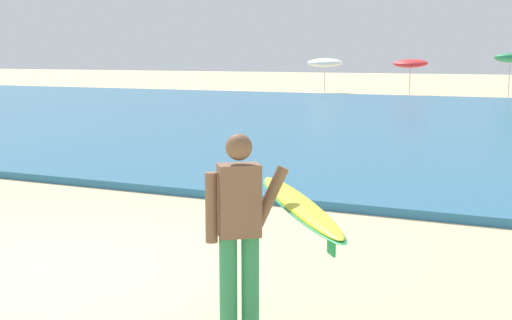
# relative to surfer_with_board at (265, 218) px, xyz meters

# --- Properties ---
(ground_plane) EXTENTS (160.00, 160.00, 0.00)m
(ground_plane) POSITION_rel_surfer_with_board_xyz_m (-2.85, 0.49, -1.02)
(ground_plane) COLOR beige
(sea) EXTENTS (120.00, 28.00, 0.14)m
(sea) POSITION_rel_surfer_with_board_xyz_m (-2.85, 18.68, -0.95)
(sea) COLOR teal
(sea) RESTS_ON ground
(surfer_with_board) EXTENTS (1.61, 2.01, 1.73)m
(surfer_with_board) POSITION_rel_surfer_with_board_xyz_m (0.00, 0.00, 0.00)
(surfer_with_board) COLOR #338E56
(surfer_with_board) RESTS_ON ground
(beach_umbrella_0) EXTENTS (2.19, 2.20, 2.15)m
(beach_umbrella_0) POSITION_rel_surfer_with_board_xyz_m (-11.81, 35.56, 0.82)
(beach_umbrella_0) COLOR beige
(beach_umbrella_0) RESTS_ON ground
(beach_umbrella_1) EXTENTS (2.02, 2.05, 2.15)m
(beach_umbrella_1) POSITION_rel_surfer_with_board_xyz_m (-6.48, 35.28, 0.81)
(beach_umbrella_1) COLOR beige
(beach_umbrella_1) RESTS_ON ground
(beach_umbrella_2) EXTENTS (1.72, 1.75, 2.49)m
(beach_umbrella_2) POSITION_rel_surfer_with_board_xyz_m (-1.03, 35.44, 1.14)
(beach_umbrella_2) COLOR beige
(beach_umbrella_2) RESTS_ON ground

